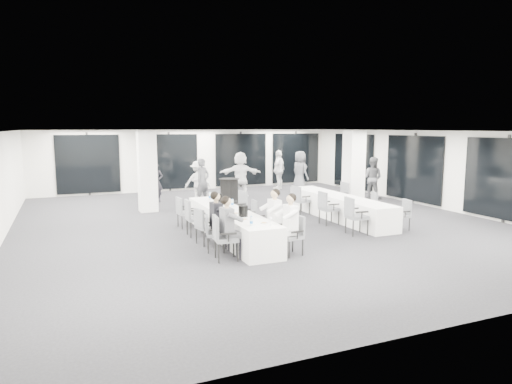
# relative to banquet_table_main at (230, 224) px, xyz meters

# --- Properties ---
(room) EXTENTS (14.04, 16.04, 2.84)m
(room) POSITION_rel_banquet_table_main_xyz_m (2.35, 2.69, 1.01)
(room) COLOR black
(room) RESTS_ON ground
(column_left) EXTENTS (0.60, 0.60, 2.80)m
(column_left) POSITION_rel_banquet_table_main_xyz_m (-1.33, 4.78, 1.02)
(column_left) COLOR white
(column_left) RESTS_ON floor
(column_right) EXTENTS (0.60, 0.60, 2.80)m
(column_right) POSITION_rel_banquet_table_main_xyz_m (5.67, 2.58, 1.02)
(column_right) COLOR white
(column_right) RESTS_ON floor
(banquet_table_main) EXTENTS (0.90, 5.00, 0.75)m
(banquet_table_main) POSITION_rel_banquet_table_main_xyz_m (0.00, 0.00, 0.00)
(banquet_table_main) COLOR silver
(banquet_table_main) RESTS_ON floor
(banquet_table_side) EXTENTS (0.90, 5.00, 0.75)m
(banquet_table_side) POSITION_rel_banquet_table_main_xyz_m (4.09, 1.07, 0.00)
(banquet_table_side) COLOR silver
(banquet_table_side) RESTS_ON floor
(cocktail_table) EXTENTS (0.75, 0.75, 1.05)m
(cocktail_table) POSITION_rel_banquet_table_main_xyz_m (1.59, 4.53, 0.16)
(cocktail_table) COLOR black
(cocktail_table) RESTS_ON floor
(chair_main_left_near) EXTENTS (0.57, 0.61, 1.00)m
(chair_main_left_near) POSITION_rel_banquet_table_main_xyz_m (-0.84, -1.88, 0.20)
(chair_main_left_near) COLOR #575A60
(chair_main_left_near) RESTS_ON floor
(chair_main_left_second) EXTENTS (0.54, 0.56, 0.87)m
(chair_main_left_second) POSITION_rel_banquet_table_main_xyz_m (-0.82, -1.10, 0.12)
(chair_main_left_second) COLOR #575A60
(chair_main_left_second) RESTS_ON floor
(chair_main_left_mid) EXTENTS (0.56, 0.58, 0.92)m
(chair_main_left_mid) POSITION_rel_banquet_table_main_xyz_m (-0.83, -0.41, 0.15)
(chair_main_left_mid) COLOR #575A60
(chair_main_left_mid) RESTS_ON floor
(chair_main_left_fourth) EXTENTS (0.51, 0.57, 0.99)m
(chair_main_left_fourth) POSITION_rel_banquet_table_main_xyz_m (-0.84, 0.58, 0.19)
(chair_main_left_fourth) COLOR #575A60
(chair_main_left_fourth) RESTS_ON floor
(chair_main_left_far) EXTENTS (0.49, 0.54, 0.90)m
(chair_main_left_far) POSITION_rel_banquet_table_main_xyz_m (-0.83, 1.71, 0.14)
(chair_main_left_far) COLOR #575A60
(chair_main_left_far) RESTS_ON floor
(chair_main_right_near) EXTENTS (0.53, 0.56, 0.91)m
(chair_main_right_near) POSITION_rel_banquet_table_main_xyz_m (0.83, -2.08, 0.14)
(chair_main_right_near) COLOR #575A60
(chair_main_right_near) RESTS_ON floor
(chair_main_right_second) EXTENTS (0.55, 0.58, 0.92)m
(chair_main_right_second) POSITION_rel_banquet_table_main_xyz_m (0.83, -1.26, 0.15)
(chair_main_right_second) COLOR #575A60
(chair_main_right_second) RESTS_ON floor
(chair_main_right_mid) EXTENTS (0.51, 0.54, 0.86)m
(chair_main_right_mid) POSITION_rel_banquet_table_main_xyz_m (0.82, -0.38, 0.11)
(chair_main_right_mid) COLOR #575A60
(chair_main_right_mid) RESTS_ON floor
(chair_main_right_fourth) EXTENTS (0.48, 0.52, 0.87)m
(chair_main_right_fourth) POSITION_rel_banquet_table_main_xyz_m (0.83, 0.60, 0.12)
(chair_main_right_fourth) COLOR #575A60
(chair_main_right_fourth) RESTS_ON floor
(chair_main_right_far) EXTENTS (0.57, 0.62, 1.01)m
(chair_main_right_far) POSITION_rel_banquet_table_main_xyz_m (0.84, 1.53, 0.20)
(chair_main_right_far) COLOR #575A60
(chair_main_right_far) RESTS_ON floor
(chair_side_left_near) EXTENTS (0.59, 0.63, 1.04)m
(chair_side_left_near) POSITION_rel_banquet_table_main_xyz_m (3.25, -0.97, 0.22)
(chair_side_left_near) COLOR #575A60
(chair_side_left_near) RESTS_ON floor
(chair_side_left_mid) EXTENTS (0.52, 0.58, 1.00)m
(chair_side_left_mid) POSITION_rel_banquet_table_main_xyz_m (3.25, 0.44, 0.20)
(chair_side_left_mid) COLOR #575A60
(chair_side_left_mid) RESTS_ON floor
(chair_side_left_far) EXTENTS (0.58, 0.61, 0.96)m
(chair_side_left_far) POSITION_rel_banquet_table_main_xyz_m (3.25, 2.20, 0.17)
(chair_side_left_far) COLOR #575A60
(chair_side_left_far) RESTS_ON floor
(chair_side_right_near) EXTENTS (0.48, 0.52, 0.87)m
(chair_side_right_near) POSITION_rel_banquet_table_main_xyz_m (4.91, -0.98, 0.12)
(chair_side_right_near) COLOR #575A60
(chair_side_right_near) RESTS_ON floor
(chair_side_right_mid) EXTENTS (0.54, 0.57, 0.88)m
(chair_side_right_mid) POSITION_rel_banquet_table_main_xyz_m (4.91, 0.52, 0.13)
(chair_side_right_mid) COLOR #575A60
(chair_side_right_mid) RESTS_ON floor
(chair_side_right_far) EXTENTS (0.52, 0.58, 1.01)m
(chair_side_right_far) POSITION_rel_banquet_table_main_xyz_m (4.92, 2.22, 0.20)
(chair_side_right_far) COLOR #575A60
(chair_side_right_far) RESTS_ON floor
(seated_guest_a) EXTENTS (0.50, 0.38, 1.44)m
(seated_guest_a) POSITION_rel_banquet_table_main_xyz_m (-0.67, -1.89, 0.44)
(seated_guest_a) COLOR #4E5055
(seated_guest_a) RESTS_ON floor
(seated_guest_b) EXTENTS (0.50, 0.38, 1.44)m
(seated_guest_b) POSITION_rel_banquet_table_main_xyz_m (-0.67, -1.12, 0.44)
(seated_guest_b) COLOR black
(seated_guest_b) RESTS_ON floor
(seated_guest_c) EXTENTS (0.50, 0.38, 1.44)m
(seated_guest_c) POSITION_rel_banquet_table_main_xyz_m (0.67, -2.10, 0.44)
(seated_guest_c) COLOR white
(seated_guest_c) RESTS_ON floor
(seated_guest_d) EXTENTS (0.50, 0.38, 1.44)m
(seated_guest_d) POSITION_rel_banquet_table_main_xyz_m (0.67, -1.24, 0.44)
(seated_guest_d) COLOR white
(seated_guest_d) RESTS_ON floor
(standing_guest_a) EXTENTS (0.91, 0.86, 1.96)m
(standing_guest_a) POSITION_rel_banquet_table_main_xyz_m (0.92, 5.69, 0.60)
(standing_guest_a) COLOR #4E5055
(standing_guest_a) RESTS_ON floor
(standing_guest_b) EXTENTS (0.98, 0.77, 1.78)m
(standing_guest_b) POSITION_rel_banquet_table_main_xyz_m (0.99, 6.38, 0.52)
(standing_guest_b) COLOR white
(standing_guest_b) RESTS_ON floor
(standing_guest_c) EXTENTS (1.28, 0.89, 1.79)m
(standing_guest_c) POSITION_rel_banquet_table_main_xyz_m (0.91, 6.36, 0.52)
(standing_guest_c) COLOR white
(standing_guest_c) RESTS_ON floor
(standing_guest_d) EXTENTS (1.37, 1.32, 2.08)m
(standing_guest_d) POSITION_rel_banquet_table_main_xyz_m (5.33, 8.10, 0.67)
(standing_guest_d) COLOR white
(standing_guest_d) RESTS_ON floor
(standing_guest_e) EXTENTS (0.81, 1.12, 2.10)m
(standing_guest_e) POSITION_rel_banquet_table_main_xyz_m (5.81, 6.91, 0.67)
(standing_guest_e) COLOR #4E5055
(standing_guest_e) RESTS_ON floor
(standing_guest_f) EXTENTS (2.10, 1.28, 2.14)m
(standing_guest_f) POSITION_rel_banquet_table_main_xyz_m (2.88, 6.75, 0.70)
(standing_guest_f) COLOR white
(standing_guest_f) RESTS_ON floor
(standing_guest_g) EXTENTS (0.74, 0.64, 1.76)m
(standing_guest_g) POSITION_rel_banquet_table_main_xyz_m (-0.71, 6.63, 0.51)
(standing_guest_g) COLOR black
(standing_guest_g) RESTS_ON floor
(standing_guest_h) EXTENTS (1.01, 1.09, 1.94)m
(standing_guest_h) POSITION_rel_banquet_table_main_xyz_m (7.67, 4.10, 0.59)
(standing_guest_h) COLOR #4E5055
(standing_guest_h) RESTS_ON floor
(ice_bucket_near) EXTENTS (0.24, 0.24, 0.27)m
(ice_bucket_near) POSITION_rel_banquet_table_main_xyz_m (0.02, -0.94, 0.51)
(ice_bucket_near) COLOR black
(ice_bucket_near) RESTS_ON banquet_table_main
(ice_bucket_far) EXTENTS (0.22, 0.22, 0.25)m
(ice_bucket_far) POSITION_rel_banquet_table_main_xyz_m (0.09, 1.19, 0.50)
(ice_bucket_far) COLOR black
(ice_bucket_far) RESTS_ON banquet_table_main
(water_bottle_a) EXTENTS (0.07, 0.07, 0.21)m
(water_bottle_a) POSITION_rel_banquet_table_main_xyz_m (-0.21, -2.03, 0.48)
(water_bottle_a) COLOR silver
(water_bottle_a) RESTS_ON banquet_table_main
(water_bottle_b) EXTENTS (0.07, 0.07, 0.21)m
(water_bottle_b) POSITION_rel_banquet_table_main_xyz_m (0.23, 0.42, 0.48)
(water_bottle_b) COLOR silver
(water_bottle_b) RESTS_ON banquet_table_main
(water_bottle_c) EXTENTS (0.07, 0.07, 0.23)m
(water_bottle_c) POSITION_rel_banquet_table_main_xyz_m (0.02, 1.80, 0.49)
(water_bottle_c) COLOR silver
(water_bottle_c) RESTS_ON banquet_table_main
(plate_a) EXTENTS (0.20, 0.20, 0.03)m
(plate_a) POSITION_rel_banquet_table_main_xyz_m (-0.09, -1.32, 0.39)
(plate_a) COLOR white
(plate_a) RESTS_ON banquet_table_main
(plate_b) EXTENTS (0.20, 0.20, 0.03)m
(plate_b) POSITION_rel_banquet_table_main_xyz_m (0.17, -1.88, 0.39)
(plate_b) COLOR white
(plate_b) RESTS_ON banquet_table_main
(plate_c) EXTENTS (0.22, 0.22, 0.03)m
(plate_c) POSITION_rel_banquet_table_main_xyz_m (-0.03, -0.53, 0.39)
(plate_c) COLOR white
(plate_c) RESTS_ON banquet_table_main
(wine_glass) EXTENTS (0.07, 0.07, 0.19)m
(wine_glass) POSITION_rel_banquet_table_main_xyz_m (0.22, -2.12, 0.52)
(wine_glass) COLOR silver
(wine_glass) RESTS_ON banquet_table_main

